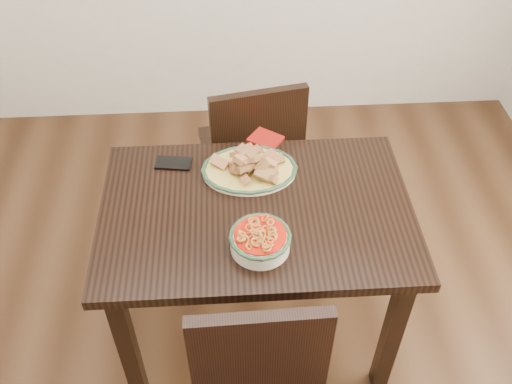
{
  "coord_description": "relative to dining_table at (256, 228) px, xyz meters",
  "views": [
    {
      "loc": [
        -0.06,
        -1.3,
        2.21
      ],
      "look_at": [
        0.03,
        0.13,
        0.81
      ],
      "focal_mm": 40.0,
      "sensor_mm": 36.0,
      "label": 1
    }
  ],
  "objects": [
    {
      "name": "smartphone",
      "position": [
        -0.31,
        0.26,
        0.11
      ],
      "size": [
        0.15,
        0.09,
        0.01
      ],
      "primitive_type": "cube",
      "rotation": [
        0.0,
        0.0,
        -0.14
      ],
      "color": "black",
      "rests_on": "dining_table"
    },
    {
      "name": "dining_table",
      "position": [
        0.0,
        0.0,
        0.0
      ],
      "size": [
        1.12,
        0.75,
        0.75
      ],
      "color": "black",
      "rests_on": "ground"
    },
    {
      "name": "napkin",
      "position": [
        0.06,
        0.38,
        0.11
      ],
      "size": [
        0.16,
        0.15,
        0.01
      ],
      "primitive_type": "cube",
      "rotation": [
        0.0,
        0.0,
        -0.63
      ],
      "color": "maroon",
      "rests_on": "dining_table"
    },
    {
      "name": "fish_plate",
      "position": [
        -0.01,
        0.19,
        0.15
      ],
      "size": [
        0.36,
        0.28,
        0.11
      ],
      "color": "#EDE5C8",
      "rests_on": "dining_table"
    },
    {
      "name": "chair_far",
      "position": [
        0.02,
        0.62,
        -0.14
      ],
      "size": [
        0.49,
        0.49,
        0.89
      ],
      "rotation": [
        0.0,
        0.0,
        3.34
      ],
      "color": "black",
      "rests_on": "ground"
    },
    {
      "name": "floor",
      "position": [
        -0.03,
        -0.11,
        -0.64
      ],
      "size": [
        3.5,
        3.5,
        0.0
      ],
      "primitive_type": "plane",
      "color": "#351F11",
      "rests_on": "ground"
    },
    {
      "name": "noodle_bowl",
      "position": [
        0.0,
        -0.18,
        0.15
      ],
      "size": [
        0.21,
        0.21,
        0.08
      ],
      "color": "#EEE3C9",
      "rests_on": "dining_table"
    }
  ]
}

